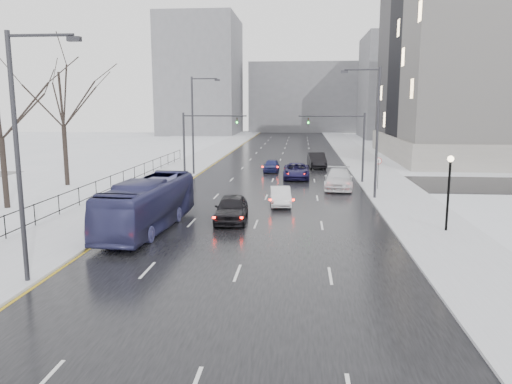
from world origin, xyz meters
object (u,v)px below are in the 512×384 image
(sedan_right_near, at_px, (280,196))
(sedan_right_cross, at_px, (296,171))
(streetlight_r_mid, at_px, (374,126))
(mast_signal_right, at_px, (352,139))
(sedan_center_near, at_px, (231,208))
(sedan_right_far, at_px, (338,179))
(streetlight_l_far, at_px, (195,121))
(sedan_center_far, at_px, (271,165))
(sedan_right_distant, at_px, (317,160))
(bus, at_px, (148,204))
(tree_park_d, at_px, (8,209))
(tree_park_e, at_px, (68,186))
(streetlight_l_near, at_px, (22,147))
(mast_signal_left, at_px, (195,138))
(no_uturn_sign, at_px, (378,164))
(lamppost_r_mid, at_px, (449,182))

(sedan_right_near, height_order, sedan_right_cross, sedan_right_cross)
(streetlight_r_mid, height_order, sedan_right_near, streetlight_r_mid)
(mast_signal_right, distance_m, sedan_center_near, 18.91)
(streetlight_r_mid, xyz_separation_m, sedan_right_far, (-2.21, 4.64, -4.73))
(streetlight_l_far, xyz_separation_m, mast_signal_right, (15.49, -4.00, -1.51))
(sedan_center_far, bearing_deg, sedan_right_far, -57.83)
(streetlight_l_far, relative_size, sedan_right_far, 1.72)
(sedan_right_distant, bearing_deg, sedan_right_near, -103.04)
(bus, relative_size, sedan_right_cross, 1.96)
(tree_park_d, height_order, tree_park_e, tree_park_e)
(streetlight_l_near, distance_m, sedan_center_far, 36.36)
(streetlight_l_near, height_order, streetlight_l_far, same)
(mast_signal_right, relative_size, mast_signal_left, 1.00)
(no_uturn_sign, bearing_deg, sedan_right_far, 168.82)
(sedan_right_distant, bearing_deg, sedan_right_far, -89.03)
(bus, bearing_deg, lamppost_r_mid, 6.19)
(streetlight_r_mid, relative_size, sedan_center_near, 2.08)
(sedan_center_near, bearing_deg, sedan_right_near, 59.19)
(streetlight_l_far, xyz_separation_m, lamppost_r_mid, (19.17, -22.00, -2.67))
(streetlight_l_near, height_order, no_uturn_sign, streetlight_l_near)
(tree_park_e, relative_size, lamppost_r_mid, 3.15)
(tree_park_d, xyz_separation_m, sedan_right_near, (19.04, 2.94, 0.71))
(streetlight_r_mid, distance_m, streetlight_l_near, 25.82)
(tree_park_d, relative_size, sedan_center_near, 2.59)
(lamppost_r_mid, distance_m, mast_signal_right, 18.41)
(streetlight_r_mid, bearing_deg, sedan_center_far, 119.68)
(streetlight_l_far, bearing_deg, lamppost_r_mid, -48.94)
(sedan_right_near, bearing_deg, sedan_right_far, 53.13)
(mast_signal_left, relative_size, sedan_right_cross, 1.20)
(streetlight_l_far, distance_m, sedan_right_cross, 11.61)
(streetlight_r_mid, xyz_separation_m, mast_signal_right, (-0.84, 8.00, -1.51))
(streetlight_l_near, distance_m, no_uturn_sign, 29.81)
(streetlight_l_far, distance_m, sedan_right_far, 16.61)
(bus, relative_size, sedan_center_far, 2.69)
(no_uturn_sign, xyz_separation_m, sedan_right_cross, (-6.95, 6.28, -1.51))
(sedan_center_near, xyz_separation_m, sedan_center_far, (1.10, 23.56, -0.15))
(lamppost_r_mid, bearing_deg, streetlight_l_far, 131.06)
(mast_signal_right, height_order, mast_signal_left, same)
(sedan_right_cross, bearing_deg, streetlight_l_near, -109.59)
(streetlight_l_near, bearing_deg, lamppost_r_mid, 27.55)
(bus, xyz_separation_m, sedan_center_far, (5.64, 26.01, -0.81))
(tree_park_d, relative_size, sedan_right_cross, 2.30)
(sedan_center_near, bearing_deg, mast_signal_left, 106.64)
(tree_park_d, relative_size, tree_park_e, 0.93)
(mast_signal_right, xyz_separation_m, sedan_right_far, (-1.37, -3.36, -3.22))
(streetlight_l_near, xyz_separation_m, sedan_right_far, (14.12, 24.64, -4.73))
(tree_park_d, distance_m, streetlight_r_mid, 27.24)
(sedan_right_cross, xyz_separation_m, sedan_center_far, (-2.75, 4.93, -0.08))
(mast_signal_right, bearing_deg, tree_park_e, -171.10)
(sedan_right_distant, bearing_deg, streetlight_l_near, -112.60)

